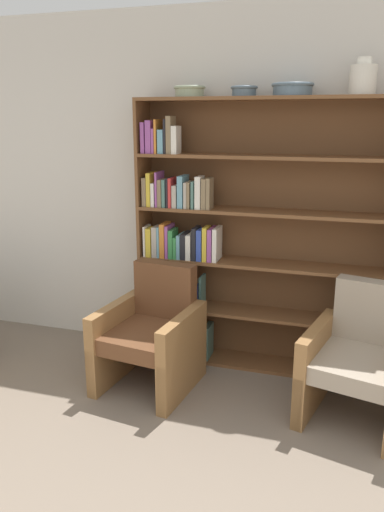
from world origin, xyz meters
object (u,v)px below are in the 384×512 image
at_px(bookshelf, 237,243).
at_px(bowl_brass, 244,90).
at_px(bowl_slate, 293,89).
at_px(armchair_cushioned, 360,362).
at_px(bowl_sage, 190,91).
at_px(vase_tall, 363,79).
at_px(armchair_leather, 152,334).

relative_size(bookshelf, bowl_brass, 10.78).
distance_m(bookshelf, bowl_slate, 1.19).
bearing_deg(armchair_cushioned, bowl_slate, -27.78).
distance_m(bowl_brass, bowl_slate, 0.34).
distance_m(bowl_sage, armchair_cushioned, 2.25).
xyz_separation_m(bowl_brass, vase_tall, (0.80, 0.00, 0.06)).
xyz_separation_m(bowl_sage, bowl_slate, (0.75, 0.00, 0.00)).
bearing_deg(bowl_brass, armchair_leather, -136.39).
relative_size(bowl_sage, armchair_leather, 0.27).
height_order(bowl_sage, armchair_leather, bowl_sage).
height_order(bookshelf, bowl_sage, bowl_sage).
bearing_deg(armchair_cushioned, vase_tall, -62.57).
bearing_deg(armchair_leather, bowl_brass, -128.92).
bearing_deg(bowl_brass, bowl_slate, -0.00).
relative_size(vase_tall, armchair_leather, 0.27).
height_order(bookshelf, armchair_leather, bookshelf).
bearing_deg(bowl_slate, bowl_sage, 180.00).
bearing_deg(bowl_slate, armchair_cushioned, -41.52).
distance_m(bowl_brass, armchair_leather, 1.89).
height_order(bowl_brass, bowl_slate, bowl_slate).
bearing_deg(vase_tall, bowl_sage, -180.00).
height_order(bookshelf, vase_tall, vase_tall).
bearing_deg(vase_tall, bowl_slate, -180.00).
bearing_deg(vase_tall, armchair_cushioned, -76.31).
bearing_deg(armchair_leather, bowl_slate, -142.18).
height_order(armchair_leather, armchair_cushioned, same).
bearing_deg(bookshelf, armchair_cushioned, -29.13).
relative_size(vase_tall, armchair_cushioned, 0.27).
height_order(vase_tall, armchair_cushioned, vase_tall).
bearing_deg(bowl_brass, vase_tall, 0.00).
relative_size(bowl_brass, vase_tall, 0.81).
xyz_separation_m(bowl_slate, armchair_leather, (-0.88, -0.52, -1.74)).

